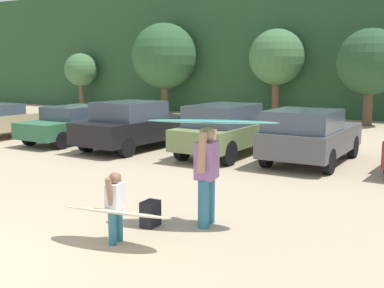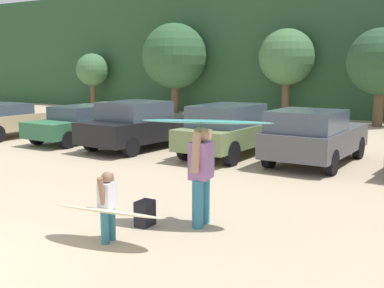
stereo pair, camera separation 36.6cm
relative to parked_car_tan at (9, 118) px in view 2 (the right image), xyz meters
The scene contains 15 objects.
hillside_ridge 21.86m from the parked_car_tan, 64.56° to the left, with size 108.00×12.00×7.79m, color #284C2D.
tree_far_right 14.28m from the parked_car_tan, 118.21° to the left, with size 2.21×2.21×3.74m.
tree_left 12.61m from the parked_car_tan, 89.59° to the left, with size 3.97×3.97×5.45m.
tree_center_right 14.78m from the parked_car_tan, 60.93° to the left, with size 3.06×3.06×4.87m.
tree_right 16.70m from the parked_car_tan, 42.59° to the left, with size 3.13×3.13×4.60m.
parked_car_tan is the anchor object (origin of this frame).
parked_car_forest_green 3.39m from the parked_car_tan, ahead, with size 1.92×4.19×1.35m.
parked_car_black 6.19m from the parked_car_tan, ahead, with size 2.36×4.58×1.62m.
parked_car_olive_green 9.54m from the parked_car_tan, ahead, with size 1.97×4.50×1.63m.
parked_car_dark_gray 12.17m from the parked_car_tan, ahead, with size 2.11×4.24×1.60m.
person_adult 13.27m from the parked_car_tan, 25.33° to the right, with size 0.37×0.77×1.76m.
person_child 13.20m from the parked_car_tan, 32.67° to the right, with size 0.24×0.50×1.14m.
surfboard_teal 13.46m from the parked_car_tan, 25.34° to the right, with size 2.33×1.28×0.13m.
surfboard_cream 13.31m from the parked_car_tan, 32.83° to the right, with size 1.94×0.78×0.23m.
backpack_dropped 12.77m from the parked_car_tan, 29.05° to the right, with size 0.24×0.34×0.45m.
Camera 2 is at (6.63, -3.09, 2.73)m, focal length 44.70 mm.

